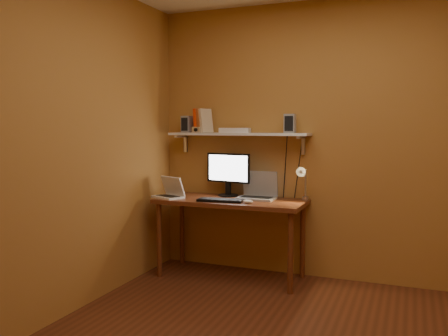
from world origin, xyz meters
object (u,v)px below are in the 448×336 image
at_px(mouse, 248,201).
at_px(router, 235,130).
at_px(laptop, 258,191).
at_px(keyboard, 220,200).
at_px(monitor, 228,172).
at_px(netbook, 170,192).
at_px(wall_shelf, 238,134).
at_px(desk_lamp, 303,179).
at_px(speaker_right, 290,123).
at_px(desk, 231,208).
at_px(speaker_left, 187,124).
at_px(shelf_camera, 197,130).

distance_m(mouse, router, 0.76).
distance_m(laptop, keyboard, 0.41).
bearing_deg(monitor, mouse, -38.15).
xyz_separation_m(monitor, netbook, (-0.48, -0.31, -0.18)).
bearing_deg(keyboard, wall_shelf, 77.11).
distance_m(desk_lamp, router, 0.82).
height_order(desk_lamp, router, router).
bearing_deg(monitor, speaker_right, 9.42).
bearing_deg(monitor, desk, -53.00).
height_order(speaker_right, router, speaker_right).
bearing_deg(speaker_left, keyboard, -27.53).
height_order(mouse, desk_lamp, desk_lamp).
bearing_deg(keyboard, monitor, 93.45).
bearing_deg(router, monitor, 174.21).
xyz_separation_m(mouse, shelf_camera, (-0.64, 0.29, 0.64)).
relative_size(monitor, router, 1.62).
bearing_deg(speaker_left, shelf_camera, -21.14).
xyz_separation_m(monitor, desk_lamp, (0.76, -0.06, -0.03)).
distance_m(monitor, mouse, 0.53).
xyz_separation_m(wall_shelf, shelf_camera, (-0.41, -0.07, 0.05)).
relative_size(wall_shelf, desk_lamp, 3.73).
xyz_separation_m(monitor, router, (0.08, -0.01, 0.41)).
relative_size(desk, laptop, 4.01).
distance_m(speaker_right, shelf_camera, 0.93).
distance_m(desk, netbook, 0.61).
height_order(wall_shelf, monitor, wall_shelf).
xyz_separation_m(mouse, router, (-0.25, 0.34, 0.63)).
bearing_deg(desk_lamp, laptop, 178.35).
height_order(monitor, laptop, monitor).
distance_m(wall_shelf, speaker_left, 0.56).
height_order(netbook, speaker_right, speaker_right).
distance_m(keyboard, shelf_camera, 0.80).
bearing_deg(speaker_left, laptop, 3.07).
bearing_deg(keyboard, speaker_left, 138.34).
bearing_deg(laptop, shelf_camera, -177.68).
relative_size(netbook, speaker_left, 2.00).
height_order(laptop, speaker_right, speaker_right).
height_order(monitor, keyboard, monitor).
distance_m(keyboard, desk_lamp, 0.78).
relative_size(mouse, router, 0.32).
bearing_deg(router, desk_lamp, -4.59).
relative_size(wall_shelf, netbook, 4.16).
bearing_deg(laptop, speaker_left, 176.32).
bearing_deg(mouse, speaker_left, 138.71).
height_order(desk, keyboard, keyboard).
distance_m(netbook, router, 0.87).
distance_m(desk, router, 0.76).
distance_m(mouse, shelf_camera, 0.95).
relative_size(laptop, netbook, 1.04).
xyz_separation_m(mouse, speaker_right, (0.29, 0.36, 0.70)).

